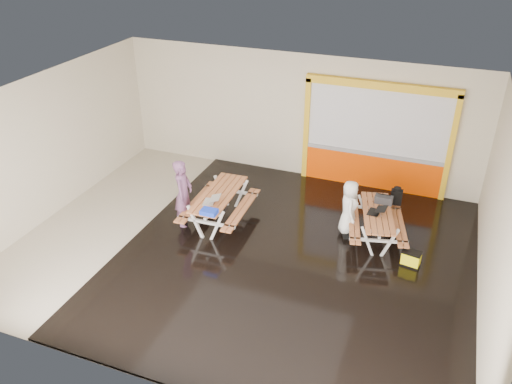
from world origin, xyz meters
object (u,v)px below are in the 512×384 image
at_px(picnic_table_right, 377,219).
at_px(toolbox, 384,200).
at_px(backpack, 396,196).
at_px(laptop_left, 211,200).
at_px(picnic_table_left, 219,200).
at_px(laptop_right, 377,211).
at_px(fluke_bag, 411,259).
at_px(person_right, 349,207).
at_px(dark_case, 351,233).
at_px(person_left, 183,194).
at_px(blue_pouch, 209,212).

xyz_separation_m(picnic_table_right, toolbox, (0.05, 0.46, 0.27)).
bearing_deg(picnic_table_right, backpack, 74.12).
distance_m(laptop_left, toolbox, 4.01).
distance_m(picnic_table_left, laptop_left, 0.52).
xyz_separation_m(picnic_table_right, laptop_right, (-0.02, -0.06, 0.23)).
relative_size(toolbox, backpack, 0.90).
bearing_deg(backpack, laptop_left, -151.83).
height_order(laptop_right, fluke_bag, laptop_right).
relative_size(picnic_table_left, backpack, 4.63).
distance_m(picnic_table_left, picnic_table_right, 3.71).
distance_m(picnic_table_right, person_right, 0.68).
distance_m(picnic_table_left, dark_case, 3.22).
height_order(person_right, fluke_bag, person_right).
distance_m(person_right, backpack, 1.44).
relative_size(person_left, blue_pouch, 4.75).
relative_size(person_left, backpack, 3.73).
distance_m(person_left, laptop_right, 4.48).
bearing_deg(person_right, blue_pouch, 101.00).
bearing_deg(person_right, person_left, 87.33).
bearing_deg(fluke_bag, dark_case, 154.73).
relative_size(picnic_table_left, laptop_left, 4.67).
bearing_deg(laptop_right, backpack, 73.76).
relative_size(person_left, fluke_bag, 3.91).
bearing_deg(dark_case, picnic_table_left, -170.60).
bearing_deg(fluke_bag, blue_pouch, -169.88).
bearing_deg(laptop_left, person_right, 18.65).
distance_m(person_right, dark_case, 0.66).
bearing_deg(dark_case, laptop_right, 6.40).
distance_m(blue_pouch, dark_case, 3.37).
relative_size(picnic_table_right, blue_pouch, 5.80).
relative_size(picnic_table_left, picnic_table_right, 1.01).
relative_size(picnic_table_left, person_right, 1.61).
bearing_deg(laptop_left, person_left, 174.69).
bearing_deg(fluke_bag, laptop_left, -176.16).
relative_size(laptop_right, blue_pouch, 1.19).
bearing_deg(picnic_table_left, laptop_left, -87.59).
bearing_deg(person_left, dark_case, -86.47).
distance_m(person_left, backpack, 5.12).
xyz_separation_m(picnic_table_left, person_right, (3.02, 0.56, 0.14)).
height_order(toolbox, backpack, toolbox).
bearing_deg(dark_case, picnic_table_right, 12.01).
xyz_separation_m(blue_pouch, fluke_bag, (4.36, 0.78, -0.66)).
xyz_separation_m(toolbox, backpack, (0.24, 0.56, -0.16)).
distance_m(toolbox, dark_case, 1.08).
bearing_deg(fluke_bag, backpack, 108.51).
distance_m(toolbox, fluke_bag, 1.62).
relative_size(dark_case, fluke_bag, 0.93).
bearing_deg(toolbox, laptop_right, -98.64).
xyz_separation_m(person_left, fluke_bag, (5.29, 0.23, -0.65)).
xyz_separation_m(person_left, blue_pouch, (0.93, -0.55, 0.01)).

